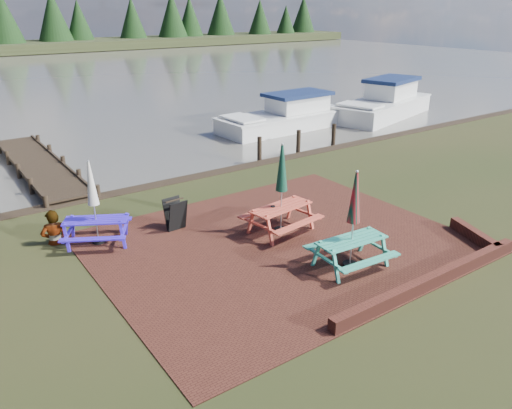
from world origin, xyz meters
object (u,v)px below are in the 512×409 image
object	(u,v)px
picnic_table_blue	(95,216)
boat_near	(287,118)
picnic_table_teal	(352,235)
picnic_table_red	(281,202)
boat_far	(384,105)
chalkboard	(175,214)
jetty	(40,165)
person	(50,211)

from	to	relation	value
picnic_table_blue	boat_near	bearing A→B (deg)	61.49
picnic_table_teal	picnic_table_red	distance (m)	2.48
boat_near	boat_far	bearing A→B (deg)	-99.85
picnic_table_teal	chalkboard	size ratio (longest dim) A/B	2.71
picnic_table_blue	jetty	size ratio (longest dim) A/B	0.24
picnic_table_red	jetty	size ratio (longest dim) A/B	0.27
boat_far	person	xyz separation A→B (m)	(-19.70, -6.47, 0.42)
jetty	boat_near	distance (m)	12.16
picnic_table_blue	boat_far	world-z (taller)	picnic_table_blue
chalkboard	person	xyz separation A→B (m)	(-2.96, 1.01, 0.46)
boat_near	boat_far	distance (m)	6.37
chalkboard	jetty	size ratio (longest dim) A/B	0.10
chalkboard	person	bearing A→B (deg)	155.52
picnic_table_teal	person	size ratio (longest dim) A/B	1.30
picnic_table_red	chalkboard	distance (m)	2.90
jetty	boat_near	world-z (taller)	boat_near
picnic_table_red	chalkboard	size ratio (longest dim) A/B	2.82
picnic_table_red	chalkboard	xyz separation A→B (m)	(-2.26, 1.76, -0.41)
picnic_table_blue	jetty	xyz separation A→B (m)	(0.30, 7.57, -0.66)
jetty	boat_far	size ratio (longest dim) A/B	1.16
jetty	picnic_table_red	bearing A→B (deg)	-67.66
picnic_table_red	boat_far	xyz separation A→B (m)	(14.48, 9.24, -0.37)
chalkboard	jetty	xyz separation A→B (m)	(-1.74, 7.96, -0.34)
picnic_table_blue	boat_far	size ratio (longest dim) A/B	0.28
picnic_table_blue	picnic_table_teal	bearing A→B (deg)	-17.15
person	picnic_table_red	bearing A→B (deg)	163.77
picnic_table_blue	person	size ratio (longest dim) A/B	1.21
picnic_table_blue	person	distance (m)	1.12
chalkboard	picnic_table_blue	bearing A→B (deg)	163.55
boat_near	person	bearing A→B (deg)	116.33
picnic_table_teal	person	distance (m)	7.51
person	picnic_table_blue	bearing A→B (deg)	157.80
picnic_table_red	boat_far	bearing A→B (deg)	25.08
picnic_table_blue	jetty	bearing A→B (deg)	116.75
picnic_table_red	chalkboard	bearing A→B (deg)	134.58
picnic_table_teal	picnic_table_red	world-z (taller)	picnic_table_red
picnic_table_teal	person	world-z (taller)	picnic_table_teal
picnic_table_red	picnic_table_blue	size ratio (longest dim) A/B	1.11
picnic_table_blue	boat_near	distance (m)	14.77
picnic_table_blue	chalkboard	xyz separation A→B (m)	(2.04, -0.39, -0.32)
picnic_table_red	boat_near	size ratio (longest dim) A/B	0.34
chalkboard	boat_near	bearing A→B (deg)	32.98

